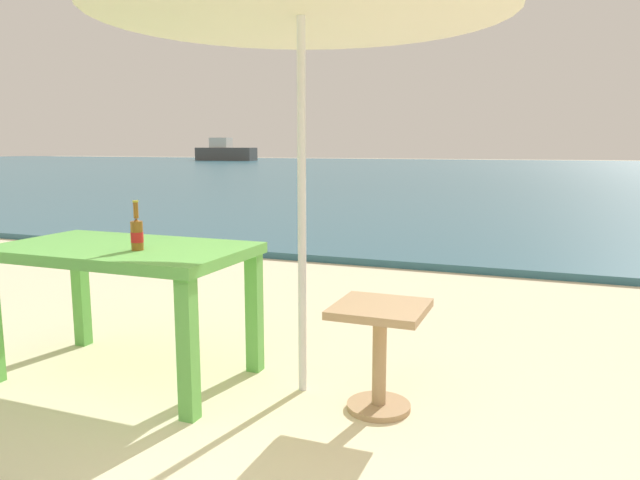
# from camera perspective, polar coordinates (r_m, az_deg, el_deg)

# --- Properties ---
(sea_water) EXTENTS (120.00, 50.00, 0.08)m
(sea_water) POSITION_cam_1_polar(r_m,az_deg,el_deg) (31.19, 19.48, 6.18)
(sea_water) COLOR #2D6075
(sea_water) RESTS_ON ground_plane
(picnic_table_green) EXTENTS (1.40, 0.80, 0.76)m
(picnic_table_green) POSITION_cam_1_polar(r_m,az_deg,el_deg) (3.49, -18.40, -2.28)
(picnic_table_green) COLOR #60B24C
(picnic_table_green) RESTS_ON ground_plane
(beer_bottle_amber) EXTENTS (0.07, 0.07, 0.26)m
(beer_bottle_amber) POSITION_cam_1_polar(r_m,az_deg,el_deg) (3.28, -17.18, 0.68)
(beer_bottle_amber) COLOR brown
(beer_bottle_amber) RESTS_ON picnic_table_green
(side_table_wood) EXTENTS (0.44, 0.44, 0.54)m
(side_table_wood) POSITION_cam_1_polar(r_m,az_deg,el_deg) (2.98, 5.75, -9.68)
(side_table_wood) COLOR tan
(side_table_wood) RESTS_ON ground_plane
(boat_cargo_ship) EXTENTS (5.31, 1.45, 1.93)m
(boat_cargo_ship) POSITION_cam_1_polar(r_m,az_deg,el_deg) (52.08, -9.09, 8.32)
(boat_cargo_ship) COLOR #4C4C4C
(boat_cargo_ship) RESTS_ON sea_water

